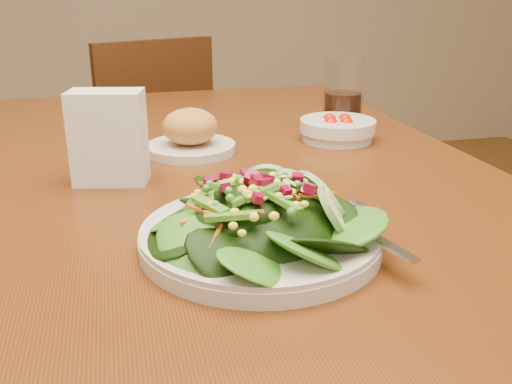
# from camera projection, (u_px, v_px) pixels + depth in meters

# --- Properties ---
(dining_table) EXTENTS (0.90, 1.40, 0.75)m
(dining_table) POSITION_uv_depth(u_px,v_px,m) (211.00, 232.00, 0.92)
(dining_table) COLOR #5C270F
(dining_table) RESTS_ON ground_plane
(chair_far) EXTENTS (0.52, 0.52, 0.87)m
(chair_far) POSITION_uv_depth(u_px,v_px,m) (145.00, 163.00, 1.90)
(chair_far) COLOR #401F0E
(chair_far) RESTS_ON ground_plane
(salad_plate) EXTENTS (0.28, 0.27, 0.08)m
(salad_plate) POSITION_uv_depth(u_px,v_px,m) (269.00, 222.00, 0.64)
(salad_plate) COLOR silver
(salad_plate) RESTS_ON dining_table
(bread_plate) EXTENTS (0.15, 0.15, 0.08)m
(bread_plate) POSITION_uv_depth(u_px,v_px,m) (190.00, 135.00, 0.98)
(bread_plate) COLOR silver
(bread_plate) RESTS_ON dining_table
(tomato_bowl) EXTENTS (0.14, 0.14, 0.05)m
(tomato_bowl) POSITION_uv_depth(u_px,v_px,m) (337.00, 129.00, 1.06)
(tomato_bowl) COLOR silver
(tomato_bowl) RESTS_ON dining_table
(drinking_glass) EXTENTS (0.08, 0.08, 0.14)m
(drinking_glass) POSITION_uv_depth(u_px,v_px,m) (343.00, 97.00, 1.14)
(drinking_glass) COLOR silver
(drinking_glass) RESTS_ON dining_table
(napkin_holder) EXTENTS (0.12, 0.08, 0.14)m
(napkin_holder) POSITION_uv_depth(u_px,v_px,m) (108.00, 135.00, 0.82)
(napkin_holder) COLOR white
(napkin_holder) RESTS_ON dining_table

